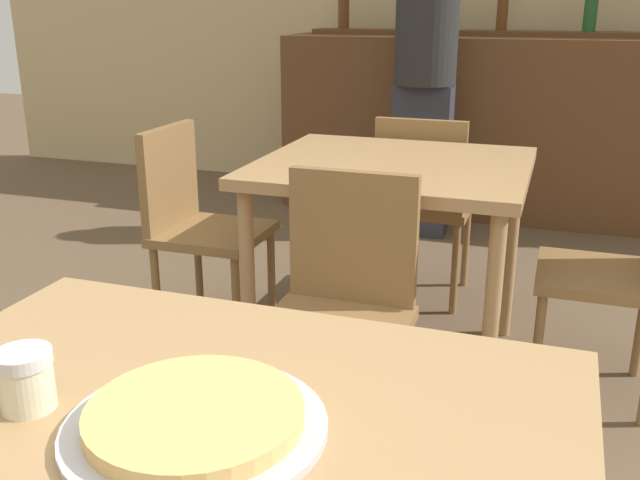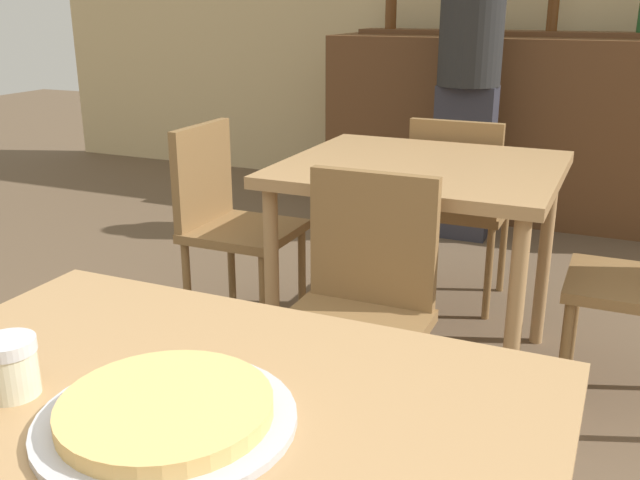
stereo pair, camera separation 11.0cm
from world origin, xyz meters
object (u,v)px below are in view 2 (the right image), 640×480
object	(u,v)px
cheese_shaker	(11,367)
person_standing	(470,63)
chair_far_side_front	(359,301)
chair_far_side_back	(458,199)
chair_far_side_left	(227,214)
pizza_tray	(166,413)

from	to	relation	value
cheese_shaker	person_standing	size ratio (longest dim) A/B	0.05
chair_far_side_front	chair_far_side_back	size ratio (longest dim) A/B	1.00
chair_far_side_left	chair_far_side_front	bearing A→B (deg)	-127.25
pizza_tray	cheese_shaker	world-z (taller)	cheese_shaker
pizza_tray	person_standing	xyz separation A→B (m)	(-0.33, 3.26, 0.21)
chair_far_side_front	chair_far_side_left	world-z (taller)	same
chair_far_side_back	person_standing	xyz separation A→B (m)	(-0.20, 0.99, 0.49)
cheese_shaker	person_standing	distance (m)	3.29
pizza_tray	cheese_shaker	xyz separation A→B (m)	(-0.24, -0.02, 0.03)
cheese_shaker	chair_far_side_left	bearing A→B (deg)	111.65
chair_far_side_front	chair_far_side_back	world-z (taller)	same
chair_far_side_front	person_standing	xyz separation A→B (m)	(-0.20, 2.19, 0.49)
chair_far_side_front	person_standing	size ratio (longest dim) A/B	0.47
pizza_tray	person_standing	world-z (taller)	person_standing
chair_far_side_back	chair_far_side_left	bearing A→B (deg)	37.25
chair_far_side_back	person_standing	bearing A→B (deg)	-78.54
chair_far_side_front	pizza_tray	distance (m)	1.12
chair_far_side_back	cheese_shaker	xyz separation A→B (m)	(-0.11, -2.30, 0.31)
chair_far_side_back	pizza_tray	distance (m)	2.29
chair_far_side_left	pizza_tray	size ratio (longest dim) A/B	2.42
chair_far_side_back	cheese_shaker	bearing A→B (deg)	87.19
pizza_tray	cheese_shaker	size ratio (longest dim) A/B	4.03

